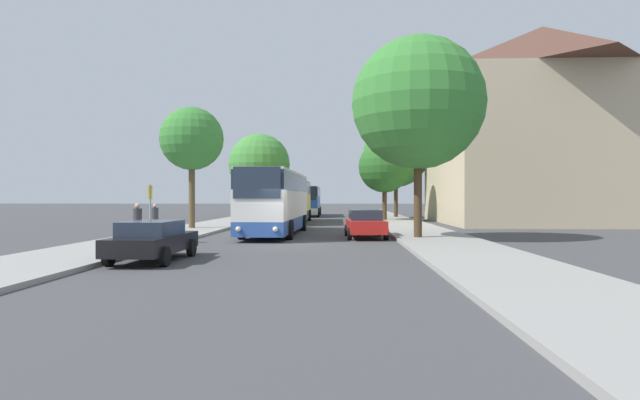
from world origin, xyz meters
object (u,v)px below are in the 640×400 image
Objects in this scene: bus_rear at (308,200)px; pedestrian_waiting_near at (137,224)px; parked_car_left_curb at (153,240)px; tree_right_mid at (396,154)px; bus_stop_sign at (150,206)px; tree_right_near at (385,167)px; tree_left_far at (259,164)px; pedestrian_waiting_far at (155,219)px; bus_front at (276,201)px; parked_car_right_near at (365,223)px; tree_left_near at (192,139)px; tree_right_far at (418,103)px; bus_middle at (292,200)px.

bus_rear is 6.24× the size of pedestrian_waiting_near.
parked_car_left_curb is 0.44× the size of tree_right_mid.
bus_rear reaches higher than bus_stop_sign.
parked_car_left_curb is 0.61× the size of tree_right_near.
pedestrian_waiting_far is at bearing -92.99° from tree_left_far.
tree_right_mid reaches higher than bus_front.
pedestrian_waiting_far is at bearing -2.23° from parked_car_right_near.
tree_right_far is at bearing -27.67° from tree_left_near.
parked_car_left_curb is 0.50× the size of tree_left_far.
parked_car_right_near reaches higher than parked_car_left_curb.
tree_right_far is at bearing -77.47° from bus_rear.
tree_right_far is at bearing 41.24° from parked_car_left_curb.
pedestrian_waiting_far is at bearing -110.38° from bus_middle.
pedestrian_waiting_far is (-1.37, 5.54, -0.05)m from pedestrian_waiting_near.
bus_middle is 1.32× the size of tree_left_far.
parked_car_left_curb is 0.55× the size of tree_left_near.
tree_right_far reaches higher than parked_car_right_near.
tree_right_mid is (14.03, 30.47, 5.47)m from pedestrian_waiting_near.
parked_car_right_near is at bearing -81.46° from bus_rear.
pedestrian_waiting_far is at bearing -121.70° from tree_right_mid.
pedestrian_waiting_near reaches higher than pedestrian_waiting_far.
bus_front is at bearing -90.50° from bus_rear.
parked_car_right_near is 0.63× the size of tree_right_near.
bus_stop_sign is 13.64m from tree_right_far.
bus_front reaches higher than pedestrian_waiting_near.
parked_car_left_curb is 37.06m from tree_right_mid.
bus_middle is 15.32m from bus_rear.
parked_car_left_curb is 35.77m from tree_left_far.
pedestrian_waiting_near is at bearing 27.44° from parked_car_right_near.
bus_rear is 31.42m from parked_car_right_near.
tree_left_far is at bearing 148.55° from tree_right_near.
bus_middle is 4.48× the size of bus_stop_sign.
bus_stop_sign is at bearing 112.54° from parked_car_left_curb.
tree_right_mid is (14.20, 28.66, 4.76)m from bus_stop_sign.
bus_stop_sign is 0.26× the size of tree_right_mid.
bus_rear is at bearing 87.22° from parked_car_left_curb.
bus_stop_sign is (-2.42, 6.00, 1.02)m from parked_car_left_curb.
tree_left_far is (1.15, 19.75, -0.31)m from tree_left_near.
pedestrian_waiting_near is (-9.72, -5.61, 0.25)m from parked_car_right_near.
tree_left_far is (1.34, 25.64, 4.60)m from pedestrian_waiting_far.
bus_middle reaches higher than pedestrian_waiting_far.
parked_car_right_near is 1.73× the size of bus_stop_sign.
bus_middle is 6.63× the size of pedestrian_waiting_near.
pedestrian_waiting_far is 23.01m from tree_right_near.
parked_car_left_curb is 1.68× the size of bus_stop_sign.
tree_left_near is 1.12× the size of tree_right_near.
bus_middle is at bearing 85.83° from parked_car_left_curb.
bus_stop_sign is at bearing -168.24° from tree_right_far.
tree_left_near is (-1.17, 11.44, 4.86)m from pedestrian_waiting_near.
bus_front is at bearing -88.65° from bus_middle.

